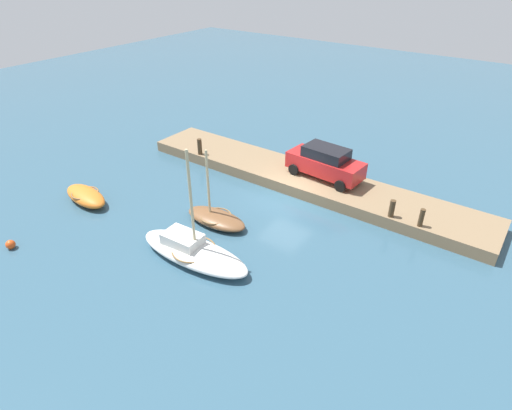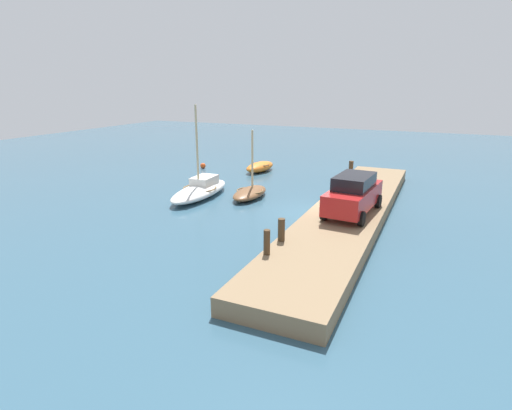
{
  "view_description": "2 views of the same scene",
  "coord_description": "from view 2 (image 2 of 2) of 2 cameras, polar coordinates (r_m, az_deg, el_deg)",
  "views": [
    {
      "loc": [
        -10.38,
        17.23,
        11.76
      ],
      "look_at": [
        -0.15,
        3.04,
        1.1
      ],
      "focal_mm": 29.67,
      "sensor_mm": 36.0,
      "label": 1
    },
    {
      "loc": [
        -19.16,
        -5.68,
        6.36
      ],
      "look_at": [
        -1.39,
        2.44,
        0.55
      ],
      "focal_mm": 28.57,
      "sensor_mm": 36.0,
      "label": 2
    }
  ],
  "objects": [
    {
      "name": "ground_plane",
      "position": [
        20.97,
        7.67,
        -1.24
      ],
      "size": [
        84.0,
        84.0,
        0.0
      ],
      "primitive_type": "plane",
      "color": "#33566B"
    },
    {
      "name": "mooring_post_west",
      "position": [
        14.2,
        1.53,
        -5.23
      ],
      "size": [
        0.23,
        0.23,
        0.9
      ],
      "primitive_type": "cylinder",
      "color": "#47331E",
      "rests_on": "dock_platform"
    },
    {
      "name": "dinghy_orange",
      "position": [
        30.9,
        0.55,
        5.39
      ],
      "size": [
        3.33,
        1.71,
        0.72
      ],
      "rotation": [
        0.0,
        0.0,
        -0.12
      ],
      "color": "orange",
      "rests_on": "ground_plane"
    },
    {
      "name": "dock_platform",
      "position": [
        20.43,
        12.94,
        -1.06
      ],
      "size": [
        20.89,
        3.32,
        0.64
      ],
      "primitive_type": "cube",
      "color": "#846B4C",
      "rests_on": "ground_plane"
    },
    {
      "name": "sailboat_white",
      "position": [
        24.07,
        -7.81,
        2.17
      ],
      "size": [
        5.66,
        2.17,
        5.29
      ],
      "rotation": [
        0.0,
        0.0,
        0.05
      ],
      "color": "white",
      "rests_on": "ground_plane"
    },
    {
      "name": "parked_car",
      "position": [
        19.03,
        13.49,
        1.51
      ],
      "size": [
        4.43,
        2.13,
        1.81
      ],
      "rotation": [
        0.0,
        0.0,
        -0.08
      ],
      "color": "#B21E1E",
      "rests_on": "dock_platform"
    },
    {
      "name": "rowboat_brown",
      "position": [
        23.66,
        -0.86,
        1.78
      ],
      "size": [
        3.41,
        1.6,
        3.88
      ],
      "rotation": [
        0.0,
        0.0,
        0.03
      ],
      "color": "brown",
      "rests_on": "ground_plane"
    },
    {
      "name": "mooring_post_mid_west",
      "position": [
        15.42,
        3.57,
        -3.49
      ],
      "size": [
        0.27,
        0.27,
        0.88
      ],
      "primitive_type": "cylinder",
      "color": "#47331E",
      "rests_on": "dock_platform"
    },
    {
      "name": "mooring_post_mid_east",
      "position": [
        26.95,
        13.14,
        4.97
      ],
      "size": [
        0.28,
        0.28,
        1.01
      ],
      "primitive_type": "cylinder",
      "color": "#47331E",
      "rests_on": "dock_platform"
    },
    {
      "name": "marker_buoy",
      "position": [
        32.37,
        -7.44,
        5.48
      ],
      "size": [
        0.42,
        0.42,
        0.42
      ],
      "primitive_type": "sphere",
      "color": "#E54C19",
      "rests_on": "ground_plane"
    }
  ]
}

